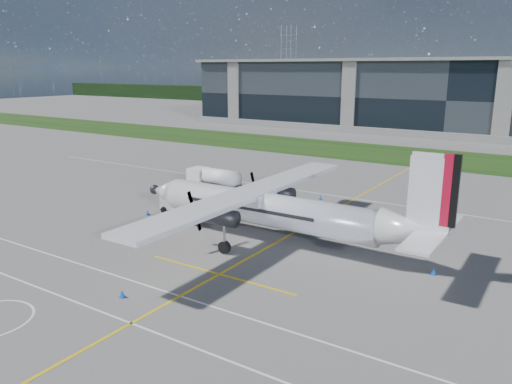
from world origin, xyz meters
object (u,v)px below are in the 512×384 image
at_px(safety_cone_stbdwing, 320,197).
at_px(safety_cone_nose_port, 154,219).
at_px(safety_cone_portwing, 122,294).
at_px(ground_crew_person, 205,199).
at_px(baggage_tug, 178,203).
at_px(safety_cone_tail, 433,271).
at_px(fuel_tanker_truck, 211,179).
at_px(safety_cone_fwd, 148,213).
at_px(turboprop_aircraft, 277,192).
at_px(pylon_west, 288,64).
at_px(safety_cone_nose_stbd, 171,209).

bearing_deg(safety_cone_stbdwing, safety_cone_nose_port, -120.78).
bearing_deg(safety_cone_portwing, ground_crew_person, 114.22).
xyz_separation_m(ground_crew_person, safety_cone_nose_port, (-1.04, -6.13, -0.66)).
bearing_deg(ground_crew_person, baggage_tug, 142.54).
bearing_deg(safety_cone_nose_port, safety_cone_tail, 3.93).
xyz_separation_m(fuel_tanker_truck, safety_cone_portwing, (12.45, -24.65, -1.05)).
distance_m(baggage_tug, ground_crew_person, 2.92).
bearing_deg(safety_cone_fwd, turboprop_aircraft, 0.67).
xyz_separation_m(safety_cone_portwing, safety_cone_stbdwing, (-0.10, 27.68, 0.00)).
bearing_deg(baggage_tug, safety_cone_fwd, -130.32).
relative_size(ground_crew_person, safety_cone_fwd, 3.65).
xyz_separation_m(fuel_tanker_truck, safety_cone_nose_port, (3.15, -12.42, -1.05)).
bearing_deg(pylon_west, safety_cone_nose_stbd, -64.50).
bearing_deg(safety_cone_tail, safety_cone_nose_stbd, 175.84).
bearing_deg(baggage_tug, safety_cone_portwing, -58.83).
bearing_deg(pylon_west, turboprop_aircraft, -60.80).
relative_size(safety_cone_portwing, safety_cone_nose_port, 1.00).
bearing_deg(safety_cone_nose_port, safety_cone_nose_stbd, 107.14).
bearing_deg(ground_crew_person, safety_cone_nose_port, 158.24).
bearing_deg(safety_cone_nose_port, safety_cone_portwing, -52.75).
distance_m(turboprop_aircraft, safety_cone_nose_stbd, 13.88).
height_order(pylon_west, safety_cone_stbdwing, pylon_west).
bearing_deg(safety_cone_portwing, turboprop_aircraft, 78.61).
bearing_deg(ground_crew_person, safety_cone_fwd, 135.13).
height_order(turboprop_aircraft, safety_cone_tail, turboprop_aircraft).
distance_m(safety_cone_nose_port, safety_cone_nose_stbd, 3.69).
bearing_deg(ground_crew_person, safety_cone_stbdwing, -53.34).
bearing_deg(fuel_tanker_truck, safety_cone_fwd, -84.41).
relative_size(pylon_west, safety_cone_tail, 60.00).
distance_m(fuel_tanker_truck, safety_cone_nose_port, 12.85).
bearing_deg(safety_cone_stbdwing, pylon_west, 120.79).
bearing_deg(safety_cone_nose_stbd, pylon_west, 115.50).
xyz_separation_m(turboprop_aircraft, ground_crew_person, (-11.02, 4.66, -3.27)).
height_order(pylon_west, turboprop_aircraft, pylon_west).
xyz_separation_m(safety_cone_fwd, safety_cone_tail, (26.40, 0.36, 0.00)).
xyz_separation_m(safety_cone_stbdwing, safety_cone_nose_stbd, (-10.29, -11.93, 0.00)).
relative_size(ground_crew_person, safety_cone_tail, 3.65).
relative_size(pylon_west, ground_crew_person, 16.45).
bearing_deg(baggage_tug, pylon_west, 115.77).
distance_m(fuel_tanker_truck, baggage_tug, 9.40).
distance_m(fuel_tanker_truck, safety_cone_nose_stbd, 9.19).
distance_m(ground_crew_person, safety_cone_nose_port, 6.26).
height_order(turboprop_aircraft, fuel_tanker_truck, turboprop_aircraft).
xyz_separation_m(turboprop_aircraft, fuel_tanker_truck, (-15.21, 10.94, -2.89)).
height_order(turboprop_aircraft, safety_cone_nose_port, turboprop_aircraft).
bearing_deg(safety_cone_tail, turboprop_aircraft, -179.08).
bearing_deg(safety_cone_portwing, pylon_west, 116.32).
relative_size(fuel_tanker_truck, safety_cone_fwd, 13.82).
relative_size(baggage_tug, safety_cone_nose_stbd, 6.52).
bearing_deg(turboprop_aircraft, safety_cone_fwd, -179.33).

